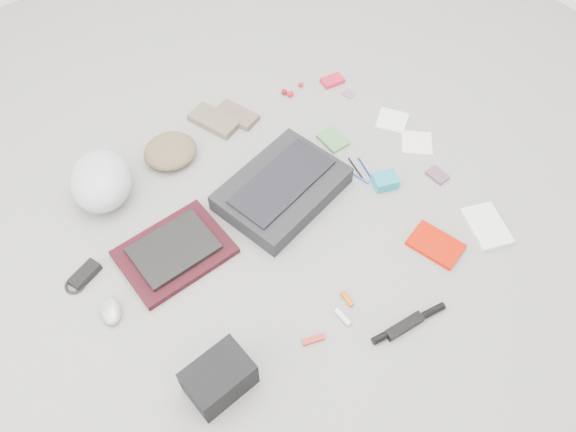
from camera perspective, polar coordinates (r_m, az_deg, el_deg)
ground_plane at (r=2.15m, az=0.00°, el=-0.76°), size 4.00×4.00×0.00m
messenger_bag at (r=2.20m, az=-0.60°, el=2.77°), size 0.54×0.44×0.08m
bag_flap at (r=2.16m, az=-0.61°, el=3.51°), size 0.45×0.28×0.01m
laptop_sleeve at (r=2.11m, az=-11.44°, el=-3.61°), size 0.40×0.30×0.03m
laptop at (r=2.09m, az=-11.54°, el=-3.28°), size 0.30×0.22×0.02m
bike_helmet at (r=2.28m, az=-18.46°, el=3.43°), size 0.33×0.36×0.18m
beanie at (r=2.38m, az=-11.87°, el=6.48°), size 0.23×0.22×0.08m
mitten_left at (r=2.50m, az=-7.50°, el=9.60°), size 0.17×0.24×0.03m
mitten_right at (r=2.51m, az=-5.24°, el=10.18°), size 0.15×0.21×0.03m
power_brick at (r=2.14m, az=-19.93°, el=-5.61°), size 0.13×0.09×0.03m
cable_coil at (r=2.14m, az=-20.83°, el=-6.58°), size 0.08×0.08×0.01m
mouse at (r=2.04m, az=-17.55°, el=-9.14°), size 0.10×0.13×0.04m
camera_bag at (r=1.82m, az=-7.02°, el=-16.04°), size 0.21×0.16×0.13m
multitool at (r=1.92m, az=2.57°, el=-12.43°), size 0.08×0.05×0.01m
toiletry_tube_white at (r=1.96m, az=5.59°, el=-10.18°), size 0.02×0.07×0.02m
toiletry_tube_orange at (r=1.99m, az=6.02°, el=-8.37°), size 0.02×0.06×0.02m
u_lock at (r=1.97m, az=11.73°, el=-10.90°), size 0.15×0.05×0.03m
bike_pump at (r=1.98m, az=12.18°, el=-10.60°), size 0.29×0.07×0.03m
book_red at (r=2.16m, az=14.77°, el=-2.84°), size 0.17×0.22×0.02m
book_white at (r=2.26m, az=19.53°, el=-0.99°), size 0.19×0.23×0.02m
notepad at (r=2.42m, az=4.59°, el=7.72°), size 0.09×0.12×0.01m
pen_blue at (r=2.31m, az=6.66°, el=4.28°), size 0.04×0.15×0.01m
pen_black at (r=2.33m, az=6.94°, el=4.76°), size 0.03×0.13×0.01m
pen_navy at (r=2.33m, az=7.85°, el=4.79°), size 0.04×0.12×0.01m
accordion_wallet at (r=2.28m, az=9.83°, el=3.52°), size 0.11×0.10×0.05m
card_deck at (r=2.36m, az=14.92°, el=4.04°), size 0.06×0.09×0.02m
napkin_top at (r=2.54m, az=10.55°, el=9.53°), size 0.17×0.17×0.01m
napkin_bottom at (r=2.47m, az=12.94°, el=7.26°), size 0.18×0.18×0.01m
lollipop_a at (r=2.61m, az=-0.38°, el=12.49°), size 0.03×0.03×0.03m
lollipop_b at (r=2.60m, az=0.26°, el=12.31°), size 0.04×0.04×0.03m
lollipop_c at (r=2.65m, az=1.30°, el=13.20°), size 0.02×0.02×0.02m
altoids_tin at (r=2.68m, az=4.54°, el=13.55°), size 0.11×0.08×0.02m
stamp_sheet at (r=2.63m, az=6.15°, el=12.21°), size 0.05×0.06×0.00m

